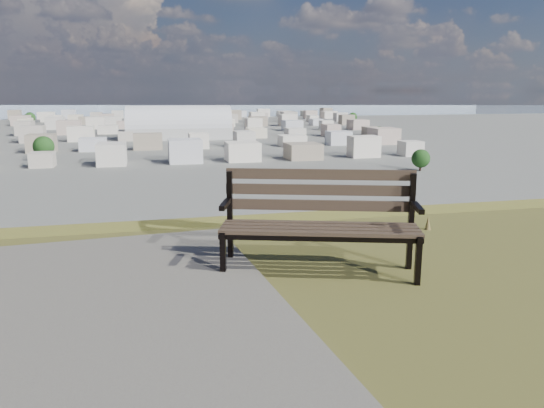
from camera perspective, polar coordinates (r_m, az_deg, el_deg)
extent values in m
cube|color=#3F2F24|center=(5.02, 5.15, -3.19)|extent=(1.87, 0.68, 0.04)
cube|color=#3F2F24|center=(5.15, 5.14, -2.81)|extent=(1.87, 0.68, 0.04)
cube|color=#3F2F24|center=(5.27, 5.12, -2.45)|extent=(1.87, 0.68, 0.04)
cube|color=#3F2F24|center=(5.40, 5.11, -2.11)|extent=(1.87, 0.68, 0.04)
cube|color=#3F2F24|center=(5.44, 5.14, -0.14)|extent=(1.85, 0.63, 0.11)
cube|color=#3F2F24|center=(5.44, 5.16, 1.53)|extent=(1.85, 0.63, 0.11)
cube|color=#3F2F24|center=(5.44, 5.19, 3.19)|extent=(1.85, 0.63, 0.11)
cube|color=black|center=(5.14, -5.28, -5.58)|extent=(0.07, 0.08, 0.47)
cube|color=black|center=(5.51, -4.54, -1.58)|extent=(0.07, 0.08, 0.99)
cube|color=black|center=(5.29, -4.94, -2.77)|extent=(0.22, 0.53, 0.05)
cube|color=black|center=(5.17, -5.09, -0.05)|extent=(0.17, 0.38, 0.05)
cube|color=black|center=(5.17, 15.45, -5.88)|extent=(0.07, 0.08, 0.47)
cube|color=black|center=(5.53, 14.71, -1.88)|extent=(0.07, 0.08, 0.99)
cube|color=black|center=(5.31, 15.14, -3.08)|extent=(0.22, 0.53, 0.05)
cube|color=black|center=(5.20, 15.41, -0.38)|extent=(0.17, 0.38, 0.05)
cube|color=black|center=(5.03, 5.15, -3.75)|extent=(1.85, 0.63, 0.04)
cube|color=black|center=(5.42, 5.10, -2.58)|extent=(1.85, 0.63, 0.04)
cube|color=#6A675C|center=(4.54, -18.77, -11.33)|extent=(3.42, 4.62, 0.09)
cone|color=brown|center=(7.26, 16.44, -1.97)|extent=(0.08, 0.08, 0.18)
cube|color=#B6B5B1|center=(309.10, -9.93, 7.54)|extent=(59.17, 27.24, 6.45)
cylinder|color=silver|center=(308.87, -9.95, 8.14)|extent=(59.17, 27.24, 24.52)
cube|color=#B5A99B|center=(207.17, -23.13, 4.67)|extent=(11.00, 11.00, 7.00)
cube|color=#B9A193|center=(204.51, -16.47, 5.06)|extent=(11.00, 11.00, 7.00)
cube|color=silver|center=(204.65, -9.73, 5.38)|extent=(11.00, 11.00, 7.00)
cube|color=beige|center=(207.58, -3.08, 5.63)|extent=(11.00, 11.00, 7.00)
cube|color=gray|center=(213.19, 3.31, 5.80)|extent=(11.00, 11.00, 7.00)
cube|color=silver|center=(221.27, 9.31, 5.89)|extent=(11.00, 11.00, 7.00)
cube|color=beige|center=(231.57, 14.83, 5.92)|extent=(11.00, 11.00, 7.00)
cube|color=silver|center=(258.24, -23.98, 5.88)|extent=(11.00, 11.00, 7.00)
cube|color=beige|center=(254.98, -18.65, 6.22)|extent=(11.00, 11.00, 7.00)
cube|color=gray|center=(253.96, -13.23, 6.51)|extent=(11.00, 11.00, 7.00)
cube|color=silver|center=(255.20, -7.80, 6.74)|extent=(11.00, 11.00, 7.00)
cube|color=beige|center=(258.68, -2.47, 6.91)|extent=(11.00, 11.00, 7.00)
cube|color=silver|center=(264.29, 2.68, 7.02)|extent=(11.00, 11.00, 7.00)
cube|color=#B5A99B|center=(271.91, 7.59, 7.07)|extent=(11.00, 11.00, 7.00)
cube|color=#B9A193|center=(281.39, 12.19, 7.07)|extent=(11.00, 11.00, 7.00)
cube|color=silver|center=(309.43, -24.56, 6.69)|extent=(11.00, 11.00, 7.00)
cube|color=beige|center=(305.77, -20.12, 6.99)|extent=(11.00, 11.00, 7.00)
cube|color=silver|center=(303.98, -15.59, 7.26)|extent=(11.00, 11.00, 7.00)
cube|color=#B5A99B|center=(304.07, -11.03, 7.48)|extent=(11.00, 11.00, 7.00)
cube|color=#B9A193|center=(306.05, -6.51, 7.65)|extent=(11.00, 11.00, 7.00)
cube|color=silver|center=(309.88, -2.06, 7.77)|extent=(11.00, 11.00, 7.00)
cube|color=beige|center=(315.50, 2.26, 7.85)|extent=(11.00, 11.00, 7.00)
cube|color=gray|center=(322.80, 6.40, 7.88)|extent=(11.00, 11.00, 7.00)
cube|color=silver|center=(331.69, 10.34, 7.87)|extent=(11.00, 11.00, 7.00)
cube|color=#B9A193|center=(360.68, -24.97, 7.27)|extent=(11.00, 11.00, 7.00)
cube|color=silver|center=(356.74, -21.17, 7.54)|extent=(11.00, 11.00, 7.00)
cube|color=beige|center=(354.39, -17.29, 7.78)|extent=(11.00, 11.00, 7.00)
cube|color=gray|center=(353.66, -13.38, 7.99)|extent=(11.00, 11.00, 7.00)
cube|color=silver|center=(354.55, -9.46, 8.16)|extent=(11.00, 11.00, 7.00)
cube|color=beige|center=(357.06, -5.58, 8.29)|extent=(11.00, 11.00, 7.00)
cube|color=silver|center=(361.15, -1.76, 8.39)|extent=(11.00, 11.00, 7.00)
cube|color=#B5A99B|center=(366.76, 1.95, 8.44)|extent=(11.00, 11.00, 7.00)
cube|color=#B9A193|center=(373.84, 5.54, 8.46)|extent=(11.00, 11.00, 7.00)
cube|color=silver|center=(382.29, 8.98, 8.45)|extent=(11.00, 11.00, 7.00)
cube|color=beige|center=(411.98, -25.28, 7.71)|extent=(11.00, 11.00, 7.00)
cube|color=silver|center=(407.83, -21.95, 7.95)|extent=(11.00, 11.00, 7.00)
cube|color=#B5A99B|center=(405.06, -18.57, 8.18)|extent=(11.00, 11.00, 7.00)
cube|color=#B9A193|center=(403.71, -15.14, 8.37)|extent=(11.00, 11.00, 7.00)
cube|color=silver|center=(403.78, -11.70, 8.54)|extent=(11.00, 11.00, 7.00)
cube|color=beige|center=(405.27, -8.27, 8.67)|extent=(11.00, 11.00, 7.00)
cube|color=gray|center=(408.17, -4.88, 8.78)|extent=(11.00, 11.00, 7.00)
cube|color=silver|center=(412.45, -1.54, 8.85)|extent=(11.00, 11.00, 7.00)
cube|color=beige|center=(418.07, 1.72, 8.89)|extent=(11.00, 11.00, 7.00)
cube|color=silver|center=(424.97, 4.88, 8.91)|extent=(11.00, 11.00, 7.00)
cube|color=#B5A99B|center=(433.09, 7.93, 8.89)|extent=(11.00, 11.00, 7.00)
cube|color=gray|center=(463.30, -25.52, 8.05)|extent=(11.00, 11.00, 7.00)
cube|color=silver|center=(458.99, -22.57, 8.27)|extent=(11.00, 11.00, 7.00)
cube|color=beige|center=(455.90, -19.56, 8.48)|extent=(11.00, 11.00, 7.00)
cube|color=silver|center=(454.06, -16.52, 8.66)|extent=(11.00, 11.00, 7.00)
cube|color=#B5A99B|center=(453.49, -13.46, 8.82)|extent=(11.00, 11.00, 7.00)
cube|color=#B9A193|center=(454.19, -10.40, 8.96)|extent=(11.00, 11.00, 7.00)
cube|color=silver|center=(456.15, -7.35, 9.07)|extent=(11.00, 11.00, 7.00)
cube|color=beige|center=(459.35, -4.33, 9.15)|extent=(11.00, 11.00, 7.00)
cube|color=gray|center=(463.78, -1.37, 9.21)|extent=(11.00, 11.00, 7.00)
cube|color=silver|center=(469.40, 1.53, 9.24)|extent=(11.00, 11.00, 7.00)
cube|color=beige|center=(476.16, 4.36, 9.25)|extent=(11.00, 11.00, 7.00)
cube|color=silver|center=(484.01, 7.10, 9.24)|extent=(11.00, 11.00, 7.00)
cube|color=beige|center=(514.64, -25.72, 8.32)|extent=(11.00, 11.00, 7.00)
cube|color=gray|center=(510.20, -23.06, 8.52)|extent=(11.00, 11.00, 7.00)
cube|color=silver|center=(506.85, -20.36, 8.72)|extent=(11.00, 11.00, 7.00)
cube|color=beige|center=(504.63, -17.62, 8.89)|extent=(11.00, 11.00, 7.00)
cube|color=silver|center=(503.55, -14.87, 9.04)|extent=(11.00, 11.00, 7.00)
cube|color=#B5A99B|center=(503.60, -12.11, 9.18)|extent=(11.00, 11.00, 7.00)
cube|color=#B9A193|center=(504.80, -9.35, 9.29)|extent=(11.00, 11.00, 7.00)
cube|color=silver|center=(507.13, -6.61, 9.38)|extent=(11.00, 11.00, 7.00)
cube|color=beige|center=(510.58, -3.90, 9.45)|extent=(11.00, 11.00, 7.00)
cube|color=gray|center=(515.13, -1.23, 9.50)|extent=(11.00, 11.00, 7.00)
cube|color=silver|center=(520.74, 1.39, 9.52)|extent=(11.00, 11.00, 7.00)
cube|color=beige|center=(527.39, 3.94, 9.53)|extent=(11.00, 11.00, 7.00)
cube|color=silver|center=(535.04, 6.43, 9.52)|extent=(11.00, 11.00, 7.00)
cube|color=beige|center=(565.99, -25.88, 8.54)|extent=(11.00, 11.00, 7.00)
cube|color=gray|center=(561.45, -23.46, 8.73)|extent=(11.00, 11.00, 7.00)
cube|color=silver|center=(557.89, -21.01, 8.91)|extent=(11.00, 11.00, 7.00)
cube|color=beige|center=(555.36, -18.53, 9.07)|extent=(11.00, 11.00, 7.00)
cube|color=silver|center=(553.85, -16.02, 9.22)|extent=(11.00, 11.00, 7.00)
cube|color=#B5A99B|center=(553.38, -13.51, 9.35)|extent=(11.00, 11.00, 7.00)
cube|color=#B9A193|center=(553.95, -11.00, 9.46)|extent=(11.00, 11.00, 7.00)
cube|color=silver|center=(555.56, -8.49, 9.56)|extent=(11.00, 11.00, 7.00)
cube|color=beige|center=(558.20, -6.00, 9.63)|extent=(11.00, 11.00, 7.00)
cube|color=gray|center=(561.85, -3.54, 9.69)|extent=(11.00, 11.00, 7.00)
cube|color=silver|center=(566.49, -1.12, 9.73)|extent=(11.00, 11.00, 7.00)
cube|color=beige|center=(572.10, 1.27, 9.75)|extent=(11.00, 11.00, 7.00)
cube|color=silver|center=(578.66, 3.60, 9.76)|extent=(11.00, 11.00, 7.00)
cube|color=#B5A99B|center=(586.13, 5.88, 9.75)|extent=(11.00, 11.00, 7.00)
cylinder|color=black|center=(188.43, 15.66, 3.79)|extent=(0.80, 0.80, 2.10)
sphere|color=black|center=(188.03, 15.71, 4.74)|extent=(6.30, 6.30, 6.30)
cylinder|color=black|center=(227.67, -23.27, 4.69)|extent=(0.80, 0.80, 2.70)
sphere|color=black|center=(227.26, -23.36, 5.71)|extent=(8.10, 8.10, 8.10)
cylinder|color=black|center=(312.89, 11.46, 7.12)|extent=(0.80, 0.80, 1.95)
sphere|color=black|center=(312.66, 11.49, 7.65)|extent=(5.85, 5.85, 5.85)
cylinder|color=black|center=(408.31, -4.87, 8.44)|extent=(0.80, 0.80, 2.25)
sphere|color=black|center=(408.12, -4.88, 8.92)|extent=(6.75, 6.75, 6.75)
cylinder|color=black|center=(472.02, -24.54, 7.93)|extent=(0.80, 0.80, 2.85)
sphere|color=black|center=(471.81, -24.58, 8.45)|extent=(8.55, 8.55, 8.55)
cylinder|color=black|center=(306.76, -5.75, 7.22)|extent=(0.80, 0.80, 2.10)
sphere|color=black|center=(306.51, -5.76, 7.80)|extent=(6.30, 6.30, 6.30)
cylinder|color=black|center=(456.93, 8.66, 8.75)|extent=(0.80, 0.80, 2.55)
sphere|color=black|center=(456.73, 8.68, 9.23)|extent=(7.65, 7.65, 7.65)
cube|color=#7D90A0|center=(903.29, -13.59, 10.06)|extent=(2400.00, 700.00, 0.12)
cube|color=#8D9CAF|center=(1401.08, -7.43, 11.82)|extent=(700.00, 220.00, 45.00)
cube|color=#8D9CAF|center=(1573.91, 11.22, 11.98)|extent=(500.00, 220.00, 60.00)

